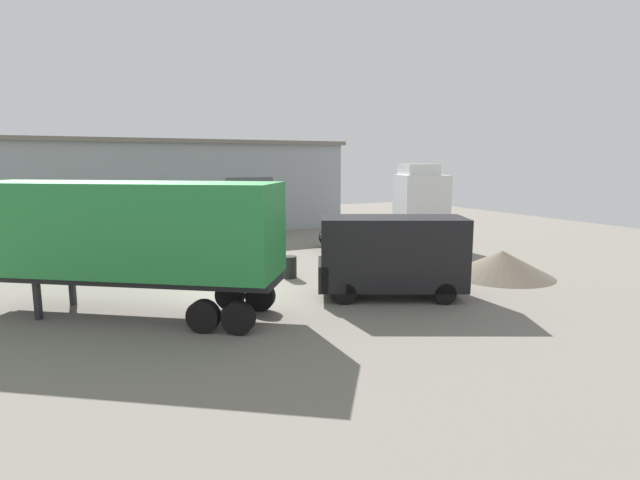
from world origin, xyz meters
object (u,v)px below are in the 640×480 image
gravel_pile (502,263)px  oil_drum (289,267)px  delivery_van_black (388,254)px  tractor_unit_white (412,209)px  container_trailer_blue (126,232)px

gravel_pile → oil_drum: bearing=155.4°
gravel_pile → delivery_van_black: bearing=-174.7°
tractor_unit_white → container_trailer_blue: tractor_unit_white is taller
tractor_unit_white → container_trailer_blue: bearing=-140.4°
oil_drum → container_trailer_blue: bearing=-159.2°
tractor_unit_white → oil_drum: bearing=-139.9°
tractor_unit_white → delivery_van_black: 10.21m
oil_drum → gravel_pile: bearing=-24.6°
tractor_unit_white → oil_drum: (-8.64, -3.50, -1.68)m
container_trailer_blue → gravel_pile: 14.35m
container_trailer_blue → tractor_unit_white: bearing=-123.0°
container_trailer_blue → oil_drum: 7.06m
delivery_van_black → oil_drum: (-1.92, 4.16, -1.06)m
oil_drum → tractor_unit_white: bearing=22.1°
delivery_van_black → tractor_unit_white: bearing=-104.6°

